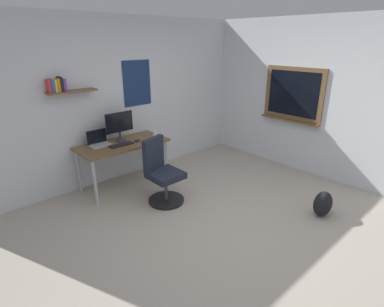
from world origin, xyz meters
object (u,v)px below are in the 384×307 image
(backpack, at_px, (323,204))
(laptop, at_px, (99,142))
(monitor_primary, at_px, (119,125))
(coffee_mug, at_px, (155,133))
(desk, at_px, (123,147))
(computer_mouse, at_px, (137,140))
(office_chair, at_px, (162,175))
(keyboard, at_px, (121,145))

(backpack, bearing_deg, laptop, 123.12)
(monitor_primary, xyz_separation_m, coffee_mug, (0.56, -0.14, -0.22))
(desk, distance_m, computer_mouse, 0.24)
(office_chair, xyz_separation_m, monitor_primary, (-0.10, 0.93, 0.58))
(desk, xyz_separation_m, computer_mouse, (0.21, -0.08, 0.09))
(coffee_mug, relative_size, backpack, 0.27)
(backpack, bearing_deg, keyboard, 121.75)
(backpack, bearing_deg, office_chair, 127.26)
(office_chair, bearing_deg, keyboard, 105.57)
(desk, bearing_deg, computer_mouse, -21.70)
(monitor_primary, distance_m, backpack, 3.17)
(monitor_primary, relative_size, coffee_mug, 5.04)
(laptop, xyz_separation_m, computer_mouse, (0.52, -0.24, -0.04))
(laptop, bearing_deg, monitor_primary, -7.95)
(coffee_mug, bearing_deg, laptop, 168.03)
(laptop, height_order, monitor_primary, monitor_primary)
(laptop, xyz_separation_m, keyboard, (0.24, -0.24, -0.04))
(desk, bearing_deg, monitor_primary, 72.41)
(computer_mouse, relative_size, backpack, 0.30)
(monitor_primary, bearing_deg, backpack, -61.80)
(desk, relative_size, office_chair, 1.45)
(keyboard, height_order, backpack, keyboard)
(office_chair, bearing_deg, computer_mouse, 84.21)
(backpack, bearing_deg, coffee_mug, 109.20)
(monitor_primary, relative_size, keyboard, 1.25)
(laptop, distance_m, coffee_mug, 0.92)
(office_chair, distance_m, backpack, 2.23)
(office_chair, xyz_separation_m, computer_mouse, (0.07, 0.74, 0.33))
(office_chair, distance_m, laptop, 1.14)
(laptop, height_order, backpack, laptop)
(computer_mouse, relative_size, coffee_mug, 1.13)
(laptop, height_order, keyboard, laptop)
(laptop, relative_size, backpack, 0.89)
(monitor_primary, xyz_separation_m, computer_mouse, (0.18, -0.19, -0.25))
(desk, distance_m, laptop, 0.37)
(desk, height_order, backpack, desk)
(office_chair, height_order, keyboard, office_chair)
(office_chair, bearing_deg, desk, 99.42)
(laptop, distance_m, computer_mouse, 0.58)
(monitor_primary, distance_m, keyboard, 0.34)
(office_chair, xyz_separation_m, keyboard, (-0.21, 0.74, 0.32))
(computer_mouse, bearing_deg, backpack, -63.12)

